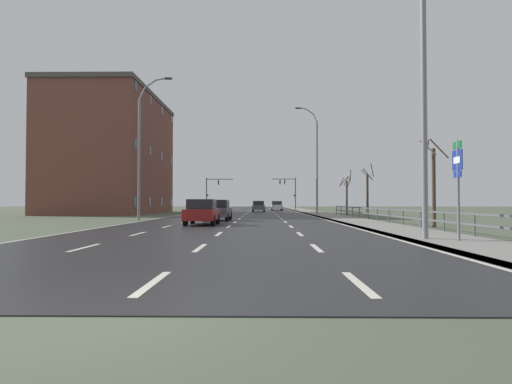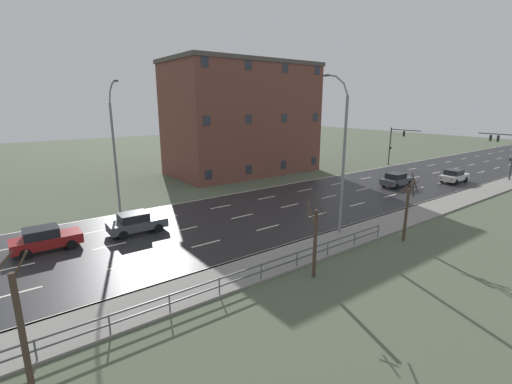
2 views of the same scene
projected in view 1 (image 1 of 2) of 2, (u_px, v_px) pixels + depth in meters
name	position (u px, v px, depth m)	size (l,w,h in m)	color
ground_plane	(247.00, 213.00, 52.99)	(160.00, 160.00, 0.12)	#4C5642
road_asphalt_strip	(250.00, 211.00, 64.98)	(14.00, 120.00, 0.03)	#232326
sidewalk_right	(304.00, 211.00, 64.87)	(3.00, 120.00, 0.12)	gray
guardrail	(377.00, 212.00, 28.52)	(0.07, 31.38, 1.00)	#515459
street_lamp_foreground	(420.00, 96.00, 14.58)	(2.34, 0.24, 10.52)	slate
street_lamp_midground	(316.00, 162.00, 42.86)	(2.33, 0.24, 11.32)	slate
street_lamp_left_bank	(141.00, 150.00, 31.76)	(2.62, 0.24, 11.06)	slate
highway_sign	(458.00, 178.00, 13.72)	(0.09, 0.68, 3.45)	slate
traffic_signal_right	(290.00, 188.00, 74.07)	(4.35, 0.36, 5.81)	#38383A
traffic_signal_left	(211.00, 189.00, 72.62)	(4.81, 0.36, 5.69)	#38383A
car_mid_centre	(218.00, 210.00, 30.99)	(1.90, 4.13, 1.57)	#474C51
car_far_left	(202.00, 212.00, 25.19)	(1.84, 4.10, 1.57)	maroon
car_far_right	(277.00, 206.00, 67.41)	(1.86, 4.11, 1.57)	silver
car_near_left	(259.00, 206.00, 59.89)	(1.85, 4.11, 1.57)	#474C51
brick_building	(113.00, 155.00, 51.39)	(10.99, 19.68, 14.61)	brown
bare_tree_near	(434.00, 184.00, 23.02)	(1.38, 1.30, 4.99)	#423328
bare_tree_mid	(368.00, 194.00, 36.36)	(1.19, 0.81, 4.79)	#423328
bare_tree_far	(347.00, 195.00, 45.28)	(1.32, 1.39, 4.96)	#423328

